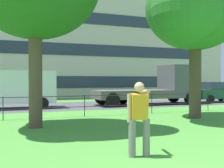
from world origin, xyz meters
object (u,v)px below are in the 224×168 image
at_px(panel_van_far_left, 11,87).
at_px(flatbed_truck_right, 160,87).
at_px(tree_large_lawn, 197,7).
at_px(car_dark_green_far_right, 216,92).
at_px(apartment_building_background, 55,26).
at_px(person_thrower, 139,116).

distance_m(panel_van_far_left, flatbed_truck_right, 9.86).
bearing_deg(tree_large_lawn, car_dark_green_far_right, 44.14).
height_order(tree_large_lawn, flatbed_truck_right, tree_large_lawn).
distance_m(panel_van_far_left, car_dark_green_far_right, 14.76).
height_order(car_dark_green_far_right, apartment_building_background, apartment_building_background).
xyz_separation_m(tree_large_lawn, panel_van_far_left, (-7.68, 7.17, -3.66)).
height_order(tree_large_lawn, car_dark_green_far_right, tree_large_lawn).
bearing_deg(car_dark_green_far_right, tree_large_lawn, -135.86).
bearing_deg(flatbed_truck_right, apartment_building_background, 109.44).
xyz_separation_m(car_dark_green_far_right, apartment_building_background, (-9.90, 14.17, 6.94)).
bearing_deg(apartment_building_background, flatbed_truck_right, -70.56).
relative_size(person_thrower, car_dark_green_far_right, 0.41).
height_order(tree_large_lawn, apartment_building_background, apartment_building_background).
bearing_deg(person_thrower, car_dark_green_far_right, 43.39).
relative_size(tree_large_lawn, panel_van_far_left, 1.40).
height_order(person_thrower, apartment_building_background, apartment_building_background).
relative_size(flatbed_truck_right, apartment_building_background, 0.20).
bearing_deg(person_thrower, tree_large_lawn, 42.35).
bearing_deg(apartment_building_background, car_dark_green_far_right, -55.04).
xyz_separation_m(flatbed_truck_right, apartment_building_background, (-5.01, 14.19, 6.50)).
bearing_deg(panel_van_far_left, apartment_building_background, 70.71).
relative_size(panel_van_far_left, car_dark_green_far_right, 1.24).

